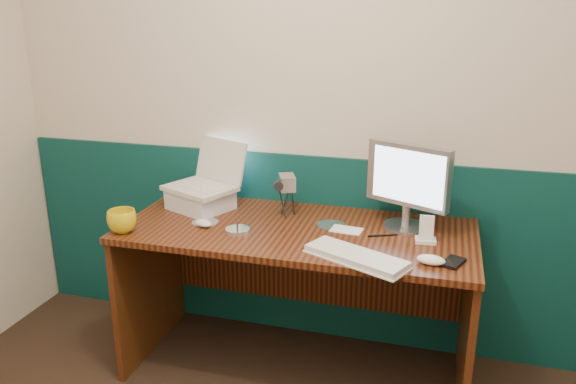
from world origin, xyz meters
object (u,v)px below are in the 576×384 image
(desk, at_px, (297,301))
(keyboard, at_px, (356,257))
(laptop, at_px, (199,164))
(monitor, at_px, (408,188))
(camcorder, at_px, (287,194))
(mug, at_px, (122,221))

(desk, xyz_separation_m, keyboard, (0.32, -0.27, 0.39))
(laptop, relative_size, monitor, 0.82)
(keyboard, bearing_deg, camcorder, 158.81)
(desk, height_order, laptop, laptop)
(desk, distance_m, camcorder, 0.52)
(monitor, bearing_deg, camcorder, -157.04)
(keyboard, distance_m, mug, 1.06)
(monitor, bearing_deg, keyboard, -86.93)
(desk, bearing_deg, laptop, 166.82)
(keyboard, xyz_separation_m, camcorder, (-0.40, 0.42, 0.10))
(monitor, relative_size, camcorder, 1.75)
(mug, relative_size, camcorder, 0.58)
(mug, bearing_deg, laptop, 61.32)
(laptop, xyz_separation_m, camcorder, (0.44, 0.02, -0.12))
(monitor, distance_m, camcorder, 0.57)
(keyboard, relative_size, camcorder, 1.87)
(laptop, relative_size, camcorder, 1.43)
(monitor, relative_size, mug, 3.00)
(laptop, height_order, keyboard, laptop)
(laptop, distance_m, camcorder, 0.46)
(desk, relative_size, keyboard, 3.83)
(camcorder, bearing_deg, mug, -171.53)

